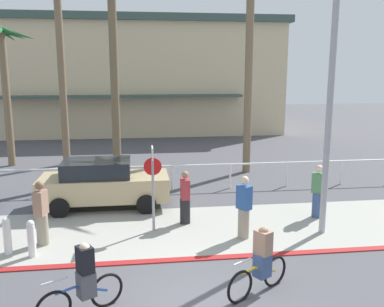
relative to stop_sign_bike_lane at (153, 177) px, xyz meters
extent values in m
plane|color=#4C4C51|center=(0.89, 5.75, -1.68)|extent=(80.00, 80.00, 0.00)
cube|color=#9E9E93|center=(0.89, -0.05, -1.67)|extent=(44.00, 4.00, 0.02)
cube|color=maroon|center=(0.89, -2.05, -1.66)|extent=(44.00, 0.24, 0.03)
cube|color=beige|center=(-1.36, 23.16, 2.36)|extent=(23.51, 10.83, 8.07)
cube|color=#384C47|center=(-1.36, 23.16, 6.64)|extent=(24.11, 11.43, 0.50)
cube|color=#384C47|center=(-1.36, 17.25, 1.32)|extent=(16.46, 1.20, 0.16)
cylinder|color=white|center=(0.89, 4.25, -0.68)|extent=(23.79, 0.08, 0.08)
cylinder|color=white|center=(-3.87, 4.25, -1.18)|extent=(0.08, 0.08, 1.00)
cylinder|color=white|center=(-1.49, 4.25, -1.18)|extent=(0.08, 0.08, 1.00)
cylinder|color=white|center=(0.89, 4.25, -1.18)|extent=(0.08, 0.08, 1.00)
cylinder|color=white|center=(3.27, 4.25, -1.18)|extent=(0.08, 0.08, 1.00)
cylinder|color=white|center=(5.65, 4.25, -1.18)|extent=(0.08, 0.08, 1.00)
cylinder|color=white|center=(8.02, 4.25, -1.18)|extent=(0.08, 0.08, 1.00)
cylinder|color=gray|center=(0.00, 0.00, -0.58)|extent=(0.08, 0.08, 2.20)
cube|color=white|center=(0.00, 0.00, 0.70)|extent=(0.04, 0.56, 0.36)
cylinder|color=red|center=(0.00, 0.00, 0.30)|extent=(0.52, 0.03, 0.52)
cylinder|color=white|center=(-3.16, -1.38, -1.25)|extent=(0.20, 0.20, 0.85)
sphere|color=white|center=(-3.16, -1.38, -0.78)|extent=(0.20, 0.20, 0.20)
cylinder|color=white|center=(-3.83, -1.12, -1.25)|extent=(0.20, 0.20, 0.85)
sphere|color=white|center=(-3.83, -1.12, -0.78)|extent=(0.20, 0.20, 0.20)
cylinder|color=#9EA0A5|center=(4.93, -0.77, 2.07)|extent=(0.18, 0.18, 7.50)
cylinder|color=#756047|center=(-6.76, 9.75, 1.64)|extent=(0.36, 0.36, 6.64)
cone|color=#235B2D|center=(-6.00, 9.75, 4.75)|extent=(1.62, 0.32, 0.75)
cone|color=#235B2D|center=(-6.29, 10.14, 4.76)|extent=(1.23, 1.10, 0.71)
cone|color=#235B2D|center=(-6.64, 10.46, 4.75)|extent=(0.58, 1.58, 0.75)
cone|color=#235B2D|center=(-6.29, 9.35, 4.84)|extent=(1.20, 1.08, 0.57)
cylinder|color=#756047|center=(-4.05, 9.64, 2.98)|extent=(0.36, 0.36, 9.31)
cylinder|color=brown|center=(-1.36, 6.85, 3.05)|extent=(0.36, 0.36, 9.45)
cylinder|color=#756047|center=(4.64, 6.92, 2.91)|extent=(0.36, 0.36, 9.18)
cube|color=tan|center=(-1.59, 2.46, -0.95)|extent=(4.40, 1.80, 0.80)
cube|color=#1E2328|center=(-1.84, 2.46, -0.27)|extent=(2.29, 1.58, 0.56)
cylinder|color=black|center=(-0.19, 3.36, -1.35)|extent=(0.66, 0.22, 0.66)
cylinder|color=black|center=(-0.19, 1.56, -1.35)|extent=(0.66, 0.22, 0.66)
cylinder|color=black|center=(-3.00, 3.36, -1.35)|extent=(0.66, 0.22, 0.66)
cylinder|color=black|center=(-3.00, 1.56, -1.35)|extent=(0.66, 0.22, 0.66)
torus|color=black|center=(1.61, -4.14, -1.35)|extent=(0.64, 0.43, 0.72)
torus|color=black|center=(2.55, -3.56, -1.35)|extent=(0.64, 0.43, 0.72)
cylinder|color=gold|center=(2.27, -3.73, -1.20)|extent=(0.61, 0.40, 0.35)
cylinder|color=gold|center=(1.82, -4.01, -1.06)|extent=(0.35, 0.24, 0.07)
cylinder|color=gold|center=(2.19, -3.78, -1.13)|extent=(0.05, 0.05, 0.44)
cylinder|color=silver|center=(1.66, -4.11, -0.80)|extent=(0.44, 0.29, 0.04)
cube|color=#384C7A|center=(2.19, -3.78, -1.07)|extent=(0.42, 0.41, 0.52)
cube|color=#93705B|center=(2.19, -3.78, -0.55)|extent=(0.40, 0.43, 0.52)
sphere|color=brown|center=(2.19, -3.78, -0.32)|extent=(0.22, 0.22, 0.22)
torus|color=black|center=(-1.10, -3.91, -1.35)|extent=(0.65, 0.42, 0.72)
cylinder|color=#2851A8|center=(-1.39, -4.08, -1.20)|extent=(0.62, 0.40, 0.35)
cylinder|color=#2851A8|center=(-1.84, -4.35, -1.06)|extent=(0.35, 0.24, 0.07)
cylinder|color=#2851A8|center=(-1.47, -4.13, -1.13)|extent=(0.05, 0.05, 0.44)
cylinder|color=silver|center=(-2.00, -4.45, -0.80)|extent=(0.45, 0.29, 0.04)
cube|color=#4C4C51|center=(-1.47, -4.13, -1.07)|extent=(0.42, 0.40, 0.52)
cube|color=black|center=(-1.47, -4.13, -0.55)|extent=(0.40, 0.43, 0.52)
sphere|color=beige|center=(-1.47, -4.13, -0.32)|extent=(0.22, 0.22, 0.22)
cylinder|color=#384C7A|center=(5.32, 0.50, -1.26)|extent=(0.44, 0.44, 0.84)
cube|color=#4C7F51|center=(5.32, 0.50, -0.51)|extent=(0.48, 0.43, 0.65)
sphere|color=beige|center=(5.32, 0.50, -0.04)|extent=(0.23, 0.23, 0.23)
cylinder|color=#232326|center=(1.00, 0.49, -1.27)|extent=(0.33, 0.33, 0.81)
cube|color=#A33338|center=(1.00, 0.49, -0.55)|extent=(0.27, 0.41, 0.63)
sphere|color=#9E7556|center=(1.00, 0.49, -0.10)|extent=(0.22, 0.22, 0.22)
cylinder|color=gray|center=(-3.05, -0.63, -1.24)|extent=(0.39, 0.39, 0.87)
cube|color=#93705B|center=(-3.05, -0.63, -0.47)|extent=(0.35, 0.45, 0.67)
sphere|color=brown|center=(-3.05, -0.63, 0.02)|extent=(0.24, 0.24, 0.24)
cylinder|color=gray|center=(2.52, -0.88, -1.24)|extent=(0.44, 0.44, 0.88)
cube|color=#2D5699|center=(2.52, -0.88, -0.46)|extent=(0.44, 0.48, 0.68)
sphere|color=beige|center=(2.52, -0.88, 0.04)|extent=(0.24, 0.24, 0.24)
camera|label=1|loc=(-0.38, -11.83, 3.03)|focal=39.02mm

